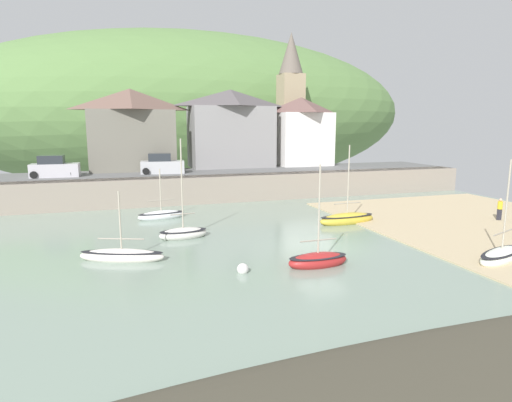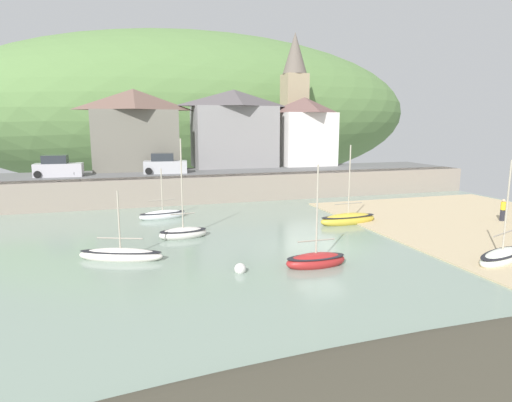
{
  "view_description": "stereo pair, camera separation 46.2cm",
  "coord_description": "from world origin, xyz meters",
  "px_view_note": "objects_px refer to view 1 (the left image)",
  "views": [
    {
      "loc": [
        -11.27,
        -22.12,
        7.03
      ],
      "look_at": [
        -2.68,
        4.22,
        2.18
      ],
      "focal_mm": 30.51,
      "sensor_mm": 36.0,
      "label": 1
    },
    {
      "loc": [
        -10.83,
        -22.26,
        7.03
      ],
      "look_at": [
        -2.68,
        4.22,
        2.18
      ],
      "focal_mm": 30.51,
      "sensor_mm": 36.0,
      "label": 2
    }
  ],
  "objects_px": {
    "waterfront_building_left": "(131,129)",
    "dinghy_open_wooden": "(161,215)",
    "church_with_spire": "(291,97)",
    "parked_car_by_wall": "(162,165)",
    "sailboat_white_hull": "(318,260)",
    "person_on_slipway": "(500,208)",
    "parked_car_near_slipway": "(54,168)",
    "waterfront_building_centre": "(231,128)",
    "mooring_buoy": "(243,269)",
    "rowboat_small_beached": "(501,256)",
    "sailboat_blue_trim": "(122,256)",
    "sailboat_far_left": "(183,233)",
    "waterfront_building_right": "(301,131)",
    "sailboat_nearest_shore": "(347,219)"
  },
  "relations": [
    {
      "from": "rowboat_small_beached",
      "to": "dinghy_open_wooden",
      "type": "relative_size",
      "value": 1.39
    },
    {
      "from": "dinghy_open_wooden",
      "to": "mooring_buoy",
      "type": "bearing_deg",
      "value": -90.23
    },
    {
      "from": "dinghy_open_wooden",
      "to": "parked_car_by_wall",
      "type": "xyz_separation_m",
      "value": [
        1.2,
        9.83,
        2.94
      ]
    },
    {
      "from": "parked_car_near_slipway",
      "to": "sailboat_nearest_shore",
      "type": "bearing_deg",
      "value": -34.14
    },
    {
      "from": "sailboat_far_left",
      "to": "sailboat_white_hull",
      "type": "height_order",
      "value": "sailboat_far_left"
    },
    {
      "from": "dinghy_open_wooden",
      "to": "sailboat_blue_trim",
      "type": "bearing_deg",
      "value": -117.54
    },
    {
      "from": "sailboat_far_left",
      "to": "parked_car_by_wall",
      "type": "relative_size",
      "value": 1.5
    },
    {
      "from": "waterfront_building_centre",
      "to": "sailboat_far_left",
      "type": "bearing_deg",
      "value": -112.72
    },
    {
      "from": "person_on_slipway",
      "to": "mooring_buoy",
      "type": "distance_m",
      "value": 21.83
    },
    {
      "from": "church_with_spire",
      "to": "person_on_slipway",
      "type": "relative_size",
      "value": 9.72
    },
    {
      "from": "waterfront_building_centre",
      "to": "sailboat_far_left",
      "type": "distance_m",
      "value": 23.16
    },
    {
      "from": "sailboat_white_hull",
      "to": "person_on_slipway",
      "type": "bearing_deg",
      "value": 15.73
    },
    {
      "from": "sailboat_blue_trim",
      "to": "person_on_slipway",
      "type": "distance_m",
      "value": 26.77
    },
    {
      "from": "dinghy_open_wooden",
      "to": "parked_car_by_wall",
      "type": "height_order",
      "value": "parked_car_by_wall"
    },
    {
      "from": "church_with_spire",
      "to": "parked_car_by_wall",
      "type": "bearing_deg",
      "value": -153.29
    },
    {
      "from": "waterfront_building_right",
      "to": "rowboat_small_beached",
      "type": "relative_size",
      "value": 1.41
    },
    {
      "from": "parked_car_by_wall",
      "to": "mooring_buoy",
      "type": "xyz_separation_m",
      "value": [
        1.24,
        -23.53,
        -3.03
      ]
    },
    {
      "from": "waterfront_building_left",
      "to": "waterfront_building_right",
      "type": "relative_size",
      "value": 1.12
    },
    {
      "from": "sailboat_nearest_shore",
      "to": "sailboat_far_left",
      "type": "bearing_deg",
      "value": 177.86
    },
    {
      "from": "sailboat_blue_trim",
      "to": "sailboat_nearest_shore",
      "type": "height_order",
      "value": "sailboat_nearest_shore"
    },
    {
      "from": "sailboat_nearest_shore",
      "to": "mooring_buoy",
      "type": "relative_size",
      "value": 10.29
    },
    {
      "from": "sailboat_far_left",
      "to": "sailboat_blue_trim",
      "type": "height_order",
      "value": "sailboat_far_left"
    },
    {
      "from": "church_with_spire",
      "to": "parked_car_by_wall",
      "type": "xyz_separation_m",
      "value": [
        -16.9,
        -8.5,
        -7.31
      ]
    },
    {
      "from": "sailboat_blue_trim",
      "to": "mooring_buoy",
      "type": "bearing_deg",
      "value": -13.49
    },
    {
      "from": "parked_car_by_wall",
      "to": "dinghy_open_wooden",
      "type": "bearing_deg",
      "value": -90.58
    },
    {
      "from": "dinghy_open_wooden",
      "to": "sailboat_nearest_shore",
      "type": "distance_m",
      "value": 13.9
    },
    {
      "from": "sailboat_nearest_shore",
      "to": "mooring_buoy",
      "type": "bearing_deg",
      "value": -146.37
    },
    {
      "from": "sailboat_far_left",
      "to": "mooring_buoy",
      "type": "distance_m",
      "value": 7.69
    },
    {
      "from": "waterfront_building_right",
      "to": "parked_car_by_wall",
      "type": "height_order",
      "value": "waterfront_building_right"
    },
    {
      "from": "waterfront_building_left",
      "to": "parked_car_by_wall",
      "type": "distance_m",
      "value": 6.18
    },
    {
      "from": "mooring_buoy",
      "to": "waterfront_building_centre",
      "type": "bearing_deg",
      "value": 76.22
    },
    {
      "from": "parked_car_by_wall",
      "to": "waterfront_building_left",
      "type": "bearing_deg",
      "value": 125.64
    },
    {
      "from": "rowboat_small_beached",
      "to": "sailboat_blue_trim",
      "type": "bearing_deg",
      "value": 140.88
    },
    {
      "from": "parked_car_near_slipway",
      "to": "parked_car_by_wall",
      "type": "distance_m",
      "value": 9.56
    },
    {
      "from": "waterfront_building_centre",
      "to": "person_on_slipway",
      "type": "distance_m",
      "value": 27.72
    },
    {
      "from": "church_with_spire",
      "to": "parked_car_near_slipway",
      "type": "relative_size",
      "value": 3.78
    },
    {
      "from": "waterfront_building_centre",
      "to": "parked_car_by_wall",
      "type": "bearing_deg",
      "value": -151.0
    },
    {
      "from": "waterfront_building_centre",
      "to": "sailboat_far_left",
      "type": "height_order",
      "value": "waterfront_building_centre"
    },
    {
      "from": "waterfront_building_left",
      "to": "church_with_spire",
      "type": "xyz_separation_m",
      "value": [
        19.42,
        4.0,
        3.9
      ]
    },
    {
      "from": "dinghy_open_wooden",
      "to": "parked_car_near_slipway",
      "type": "relative_size",
      "value": 0.96
    },
    {
      "from": "person_on_slipway",
      "to": "sailboat_nearest_shore",
      "type": "bearing_deg",
      "value": 165.21
    },
    {
      "from": "waterfront_building_left",
      "to": "dinghy_open_wooden",
      "type": "xyz_separation_m",
      "value": [
        1.32,
        -14.33,
        -6.35
      ]
    },
    {
      "from": "sailboat_blue_trim",
      "to": "sailboat_nearest_shore",
      "type": "xyz_separation_m",
      "value": [
        15.71,
        4.13,
        0.05
      ]
    },
    {
      "from": "dinghy_open_wooden",
      "to": "parked_car_by_wall",
      "type": "relative_size",
      "value": 0.94
    },
    {
      "from": "waterfront_building_right",
      "to": "parked_car_near_slipway",
      "type": "bearing_deg",
      "value": -170.23
    },
    {
      "from": "waterfront_building_left",
      "to": "person_on_slipway",
      "type": "xyz_separation_m",
      "value": [
        24.99,
        -23.01,
        -5.63
      ]
    },
    {
      "from": "sailboat_far_left",
      "to": "person_on_slipway",
      "type": "relative_size",
      "value": 3.95
    },
    {
      "from": "waterfront_building_centre",
      "to": "rowboat_small_beached",
      "type": "bearing_deg",
      "value": -77.95
    },
    {
      "from": "person_on_slipway",
      "to": "mooring_buoy",
      "type": "relative_size",
      "value": 2.84
    },
    {
      "from": "waterfront_building_centre",
      "to": "rowboat_small_beached",
      "type": "distance_m",
      "value": 31.84
    }
  ]
}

